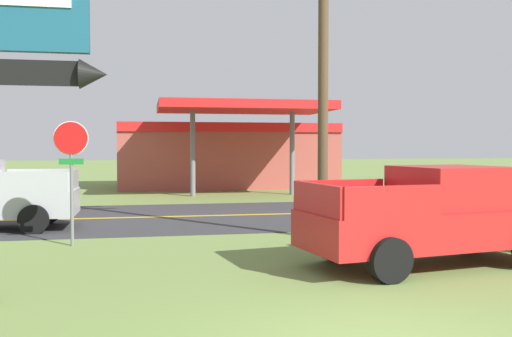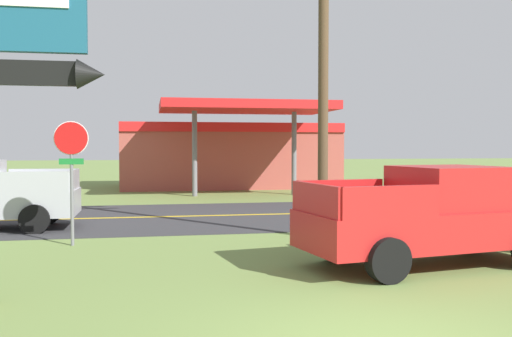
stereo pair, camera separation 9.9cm
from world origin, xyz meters
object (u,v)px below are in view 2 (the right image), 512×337
object	(u,v)px
utility_pole	(323,48)
gas_station	(229,153)
stop_sign	(71,160)
pickup_red_parked_on_lawn	(433,217)

from	to	relation	value
utility_pole	gas_station	xyz separation A→B (m)	(0.14, 18.41, -2.91)
stop_sign	pickup_red_parked_on_lawn	world-z (taller)	stop_sign
stop_sign	utility_pole	world-z (taller)	utility_pole
stop_sign	utility_pole	xyz separation A→B (m)	(6.16, -0.06, 2.83)
pickup_red_parked_on_lawn	stop_sign	bearing A→B (deg)	153.76
stop_sign	gas_station	distance (m)	19.40
stop_sign	gas_station	xyz separation A→B (m)	(6.30, 18.35, -0.08)
gas_station	stop_sign	bearing A→B (deg)	-108.96
gas_station	utility_pole	bearing A→B (deg)	-90.44
gas_station	pickup_red_parked_on_lawn	xyz separation A→B (m)	(1.02, -21.96, -0.98)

